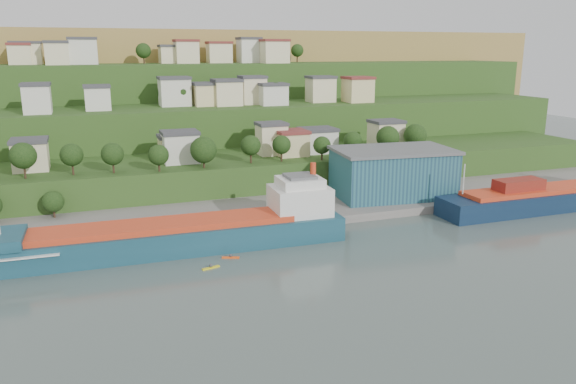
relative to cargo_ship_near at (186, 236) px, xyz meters
name	(u,v)px	position (x,y,z in m)	size (l,w,h in m)	color
ground	(249,260)	(10.52, -10.49, -2.94)	(500.00, 500.00, 0.00)	#475650
quay	(294,213)	(30.52, 17.51, -2.94)	(220.00, 26.00, 4.00)	slate
hillside	(150,137)	(10.54, 158.18, -2.84)	(360.00, 211.01, 96.00)	#284719
cargo_ship_near	(186,236)	(0.00, 0.00, 0.00)	(71.82, 13.12, 18.39)	#133A47
cargo_ship_far	(557,197)	(96.68, -1.44, -0.23)	(63.07, 10.75, 17.12)	#0D1E39
warehouse	(393,172)	(58.52, 17.38, 5.50)	(32.78, 22.07, 12.80)	navy
dinghy	(36,245)	(-29.01, 8.45, -1.34)	(4.02, 1.51, 0.80)	silver
kayak_orange	(231,257)	(7.40, -8.15, -2.68)	(3.44, 1.81, 0.86)	#FF5616
kayak_yellow	(211,267)	(2.52, -12.17, -2.68)	(3.57, 1.48, 0.88)	yellow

